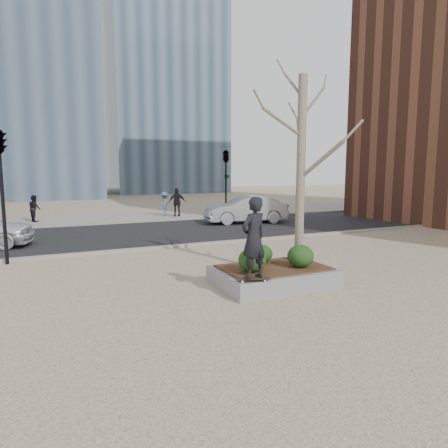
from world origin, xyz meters
name	(u,v)px	position (x,y,z in m)	size (l,w,h in m)	color
ground	(239,290)	(0.00, 0.00, 0.00)	(120.00, 120.00, 0.00)	tan
street	(144,233)	(0.00, 10.00, 0.01)	(60.00, 8.00, 0.02)	black
far_sidewalk	(117,218)	(0.00, 17.00, 0.01)	(60.00, 6.00, 0.02)	gray
planter	(273,276)	(1.00, 0.00, 0.23)	(3.00, 2.00, 0.45)	gray
planter_mulch	(274,267)	(1.00, 0.00, 0.47)	(2.70, 1.70, 0.04)	#382314
sycamore_tree	(302,140)	(2.00, 0.30, 3.79)	(2.80, 2.80, 6.60)	gray
shrub_left	(252,260)	(0.23, -0.24, 0.79)	(0.70, 0.70, 0.59)	#173B12
shrub_middle	(262,254)	(0.94, 0.52, 0.74)	(0.59, 0.59, 0.50)	#133811
shrub_right	(301,256)	(1.61, -0.33, 0.78)	(0.69, 0.69, 0.58)	#103412
skateboard	(253,280)	(-0.10, -0.88, 0.49)	(0.78, 0.20, 0.07)	black
skateboarder	(254,238)	(-0.10, -0.88, 1.47)	(0.69, 0.45, 1.88)	black
car_silver	(246,210)	(6.18, 11.22, 0.78)	(1.62, 4.63, 1.53)	#A0A2A8
car_third	(392,205)	(17.29, 10.97, 0.69)	(1.88, 4.62, 1.34)	#545460
pedestrian_a	(35,208)	(-4.72, 16.91, 0.80)	(0.76, 0.59, 1.56)	black
pedestrian_b	(164,204)	(2.98, 16.60, 0.81)	(1.02, 0.58, 1.57)	#425878
pedestrian_c	(177,202)	(3.65, 15.96, 0.94)	(1.07, 0.45, 1.83)	black
traffic_light_near	(2,194)	(-5.50, 5.60, 2.25)	(0.60, 2.48, 4.50)	black
traffic_light_far	(226,182)	(6.50, 14.60, 2.25)	(0.60, 2.48, 4.50)	black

